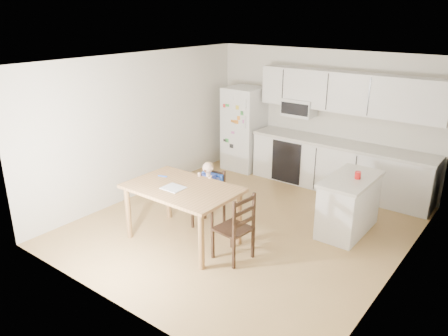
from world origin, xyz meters
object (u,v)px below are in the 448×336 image
red_cup (358,175)px  kitchen_island (349,204)px  chair_side (238,224)px  refrigerator (244,129)px  chair_booster (210,187)px  dining_table (182,194)px

red_cup → kitchen_island: bearing=-173.9°
chair_side → refrigerator: bearing=-140.0°
red_cup → chair_booster: size_ratio=0.10×
dining_table → chair_booster: chair_booster is taller
red_cup → chair_booster: bearing=-149.0°
dining_table → kitchen_island: bearing=44.3°
kitchen_island → chair_booster: chair_booster is taller
refrigerator → red_cup: 3.25m
kitchen_island → dining_table: (-1.76, -1.72, 0.29)m
refrigerator → red_cup: bearing=-24.8°
dining_table → chair_booster: size_ratio=1.51×
chair_side → dining_table: bearing=-81.4°
red_cup → chair_booster: 2.18m
refrigerator → kitchen_island: (2.86, -1.37, -0.41)m
kitchen_island → chair_side: size_ratio=1.23×
red_cup → dining_table: red_cup is taller
dining_table → refrigerator: bearing=109.6°
kitchen_island → chair_booster: size_ratio=1.13×
refrigerator → chair_side: size_ratio=1.79×
refrigerator → dining_table: bearing=-70.4°
refrigerator → dining_table: 3.28m
kitchen_island → chair_booster: (-1.77, -1.11, 0.19)m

